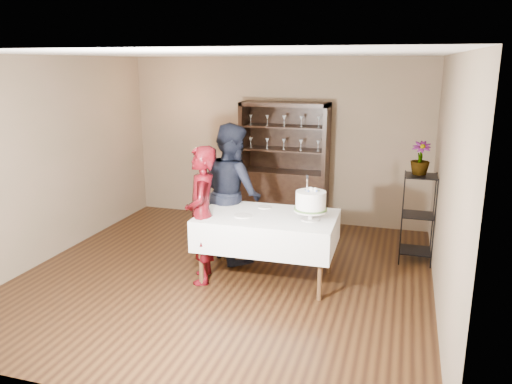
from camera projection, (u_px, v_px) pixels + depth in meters
floor at (225, 276)px, 6.28m from camera, size 5.00×5.00×0.00m
ceiling at (222, 54)px, 5.60m from camera, size 5.00×5.00×0.00m
back_wall at (277, 140)px, 8.26m from camera, size 5.00×0.02×2.70m
wall_left at (48, 159)px, 6.65m from camera, size 0.02×5.00×2.70m
wall_right at (447, 186)px, 5.24m from camera, size 0.02×5.00×2.70m
china_hutch at (284, 185)px, 8.15m from camera, size 1.40×0.48×2.00m
plant_etagere at (418, 215)px, 6.59m from camera, size 0.42×0.42×1.20m
cake_table at (267, 230)px, 6.05m from camera, size 1.67×1.04×0.82m
woman at (202, 215)px, 5.96m from camera, size 0.58×0.71×1.67m
man at (232, 192)px, 6.66m from camera, size 1.13×1.13×1.85m
cake at (311, 202)px, 5.76m from camera, size 0.40×0.40×0.54m
plate_near at (243, 216)px, 5.95m from camera, size 0.25×0.25×0.01m
plate_far at (265, 207)px, 6.31m from camera, size 0.21×0.21×0.01m
potted_plant at (420, 158)px, 6.44m from camera, size 0.25×0.25×0.43m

